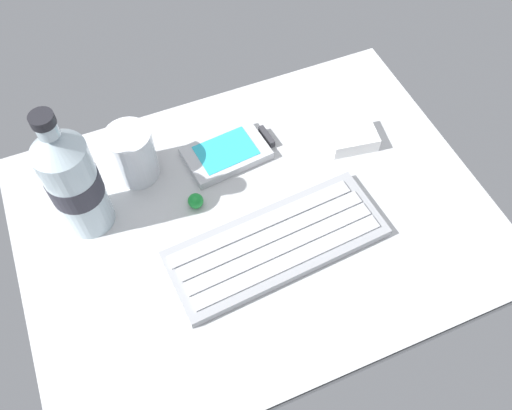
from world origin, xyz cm
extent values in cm
cube|color=#B7BABC|center=(0.00, 0.00, -1.00)|extent=(64.00, 48.00, 2.00)
cube|color=#B7BABC|center=(0.00, -23.40, 0.40)|extent=(64.00, 1.20, 0.80)
cube|color=#93969B|center=(0.73, -5.36, 0.70)|extent=(29.70, 13.00, 1.40)
cube|color=#ADAFB5|center=(0.50, -2.06, 1.55)|extent=(26.75, 3.86, 0.30)
cube|color=#ADAFB5|center=(0.65, -4.26, 1.55)|extent=(26.75, 3.86, 0.30)
cube|color=#ADAFB5|center=(0.81, -6.45, 1.55)|extent=(26.75, 3.86, 0.30)
cube|color=#ADAFB5|center=(0.96, -8.65, 1.55)|extent=(26.75, 3.86, 0.30)
cube|color=#B7BABF|center=(0.50, 11.50, 0.70)|extent=(12.75, 8.84, 1.40)
cube|color=#2DB7D1|center=(0.50, 11.50, 1.45)|extent=(8.99, 6.80, 0.10)
cube|color=#333338|center=(6.86, 12.19, 0.70)|extent=(1.20, 3.86, 1.12)
cylinder|color=silver|center=(-12.95, 13.68, 4.25)|extent=(6.40, 6.40, 8.50)
cylinder|color=brown|center=(-12.95, 13.68, 3.26)|extent=(5.50, 5.50, 6.12)
cylinder|color=silver|center=(-21.10, 8.51, 7.50)|extent=(6.60, 6.60, 15.00)
cone|color=silver|center=(-21.10, 8.51, 16.40)|extent=(6.60, 6.60, 2.80)
cylinder|color=silver|center=(-21.10, 8.51, 18.70)|extent=(2.51, 2.51, 1.80)
cylinder|color=black|center=(-21.10, 8.51, 20.20)|extent=(2.77, 2.77, 1.20)
cylinder|color=#2D2D38|center=(-21.10, 8.51, 8.25)|extent=(6.73, 6.73, 3.80)
cube|color=white|center=(18.47, 6.88, 1.20)|extent=(7.81, 6.65, 2.40)
sphere|color=#198C33|center=(-7.00, 5.00, 1.10)|extent=(2.20, 2.20, 2.20)
camera|label=1|loc=(-14.87, -35.52, 62.54)|focal=37.22mm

